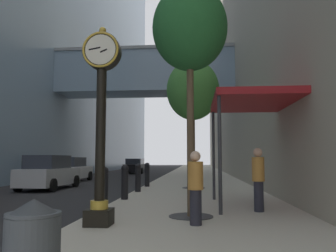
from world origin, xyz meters
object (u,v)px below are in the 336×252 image
Objects in this scene: bollard_sixth at (147,174)px; bollard_third at (104,188)px; car_white_trailing at (70,170)px; bollard_fourth at (125,181)px; pedestrian_walking at (258,178)px; car_black_near at (135,166)px; street_tree_near at (190,30)px; bollard_fifth at (138,177)px; street_tree_mid_near at (193,90)px; car_silver_mid at (49,173)px; street_clock at (101,114)px; pedestrian_by_clock at (196,186)px.

bollard_third is at bearing -90.00° from bollard_sixth.
bollard_fourth is at bearing -60.48° from car_white_trailing.
pedestrian_walking is 0.37× the size of car_black_near.
pedestrian_walking is at bearing -52.06° from car_white_trailing.
pedestrian_walking reaches higher than bollard_fourth.
street_tree_near is (2.39, -8.88, 4.14)m from bollard_sixth.
bollard_third is at bearing -81.58° from car_black_near.
bollard_fourth is 1.00× the size of bollard_fifth.
street_tree_mid_near is (2.39, 4.78, 4.20)m from bollard_fourth.
car_silver_mid is at bearing -79.01° from car_white_trailing.
street_clock is at bearing -87.57° from bollard_sixth.
bollard_fifth is 10.28m from car_white_trailing.
bollard_third is 0.19× the size of street_tree_mid_near.
bollard_fifth is 2.75m from bollard_sixth.
bollard_third and bollard_fourth have the same top height.
bollard_third is 4.25m from pedestrian_walking.
pedestrian_by_clock is (2.52, -1.68, 0.20)m from bollard_third.
bollard_fifth is at bearing 90.00° from bollard_third.
car_white_trailing is (-6.20, 8.20, 0.03)m from bollard_fifth.
street_tree_mid_near is 10.04m from pedestrian_by_clock.
bollard_sixth is 0.28× the size of car_silver_mid.
street_clock is 3.63× the size of bollard_sixth.
car_silver_mid is at bearing -93.36° from car_black_near.
car_silver_mid is (-7.58, 9.54, -0.14)m from pedestrian_by_clock.
street_tree_mid_near is at bearing 78.25° from street_clock.
street_tree_near reaches higher than bollard_fourth.
street_tree_near is at bearing -54.69° from bollard_fourth.
bollard_fourth and bollard_sixth have the same top height.
bollard_fifth is 5.59m from car_silver_mid.
bollard_third is 0.76× the size of pedestrian_by_clock.
street_tree_near is 4.38m from pedestrian_walking.
pedestrian_walking is at bearing -29.82° from bollard_fourth.
bollard_fifth is 0.19× the size of street_tree_mid_near.
bollard_sixth is at bearing 163.27° from street_tree_mid_near.
street_clock is 2.56× the size of pedestrian_walking.
pedestrian_by_clock reaches higher than bollard_fifth.
car_silver_mid is at bearing 134.73° from bollard_fourth.
car_black_near is at bearing 99.37° from bollard_fourth.
street_tree_mid_near is at bearing 72.38° from bollard_third.
street_clock is 3.63× the size of bollard_fifth.
car_black_near reaches higher than bollard_third.
bollard_third is 3.03m from pedestrian_by_clock.
street_tree_near is 3.72× the size of pedestrian_by_clock.
pedestrian_walking is at bearing -39.05° from car_silver_mid.
car_silver_mid is at bearing -175.61° from bollard_sixth.
street_clock reaches higher than pedestrian_by_clock.
street_clock is 11.34m from car_silver_mid.
car_silver_mid is (-5.50, 9.76, -1.73)m from street_clock.
bollard_fourth is 6.80m from street_tree_mid_near.
pedestrian_walking is 1.08× the size of pedestrian_by_clock.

